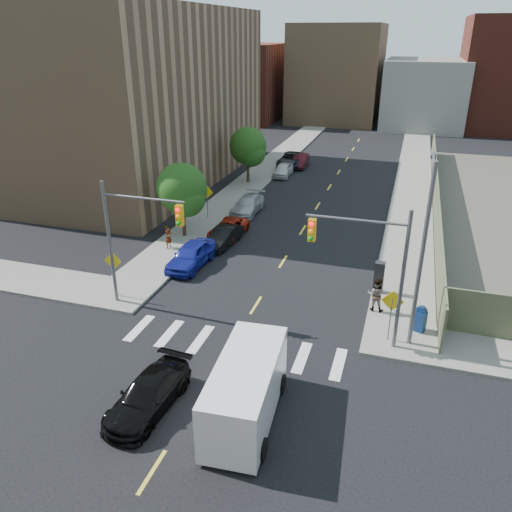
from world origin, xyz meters
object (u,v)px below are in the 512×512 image
Objects in this scene: parked_car_red at (228,229)px; pedestrian_west at (169,237)px; mailbox at (420,319)px; black_sedan at (148,395)px; parked_car_maroon at (300,161)px; parked_car_black at (224,237)px; parked_car_silver at (248,205)px; payphone at (379,277)px; pedestrian_east at (376,295)px; parked_car_grey at (291,160)px; cargo_van at (247,386)px; parked_car_blue at (191,255)px; parked_car_white at (283,170)px.

pedestrian_west reaches higher than parked_car_red.
black_sedan is at bearing -113.96° from mailbox.
parked_car_red is 1.03× the size of parked_car_maroon.
black_sedan reaches higher than parked_car_black.
payphone is at bearing -43.84° from parked_car_silver.
pedestrian_east reaches higher than payphone.
cargo_van reaches higher than parked_car_grey.
parked_car_black is at bearing 81.97° from parked_car_blue.
parked_car_red is 18.81m from cargo_van.
black_sedan is (3.62, -23.72, -0.02)m from parked_car_silver.
payphone is 2.17m from pedestrian_east.
parked_car_red is at bearing -94.13° from parked_car_maroon.
parked_car_red is 17.57m from parked_car_white.
mailbox is 0.87× the size of pedestrian_west.
parked_car_blue reaches higher than parked_car_maroon.
pedestrian_east reaches higher than parked_car_maroon.
pedestrian_west is 15.01m from pedestrian_east.
parked_car_red is 16.44m from mailbox.
cargo_van is (7.48, -22.87, 0.67)m from parked_car_silver.
parked_car_blue is 0.99× the size of black_sedan.
parked_car_silver is at bearing -95.52° from parked_car_maroon.
pedestrian_east is (-2.29, 1.40, 0.26)m from mailbox.
parked_car_blue is 12.04m from pedestrian_east.
mailbox is at bearing -67.10° from parked_car_grey.
pedestrian_west is at bearing -97.23° from parked_car_grey.
parked_car_red is (0.50, 5.46, -0.17)m from parked_car_blue.
mailbox is (14.08, -3.79, 0.04)m from parked_car_blue.
parked_car_grey is 31.96m from pedestrian_east.
pedestrian_east is (0.03, -2.17, 0.01)m from payphone.
payphone reaches higher than pedestrian_west.
pedestrian_east is (7.95, 10.35, 0.41)m from black_sedan.
black_sedan is 2.50× the size of payphone.
pedestrian_west is at bearing -14.11° from pedestrian_east.
parked_car_blue reaches higher than parked_car_black.
parked_car_maroon is at bearing 90.96° from parked_car_blue.
parked_car_maroon is at bearing 98.68° from black_sedan.
cargo_van reaches higher than payphone.
parked_car_black is 0.92× the size of parked_car_maroon.
parked_car_blue is 14.58m from mailbox.
parked_car_grey is at bearing 139.31° from mailbox.
parked_car_blue is 1.07× the size of parked_car_maroon.
parked_car_red is at bearing -90.11° from parked_car_grey.
parked_car_red is 0.92× the size of parked_car_silver.
parked_car_maroon is 0.74× the size of cargo_van.
cargo_van is 3.13× the size of payphone.
parked_car_silver is 0.83× the size of cargo_van.
cargo_van is (7.74, -39.19, 0.60)m from parked_car_grey.
parked_car_black reaches higher than parked_car_red.
payphone is (10.79, -27.58, 0.37)m from parked_car_maroon.
parked_car_maroon is 2.29× the size of pedestrian_east.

